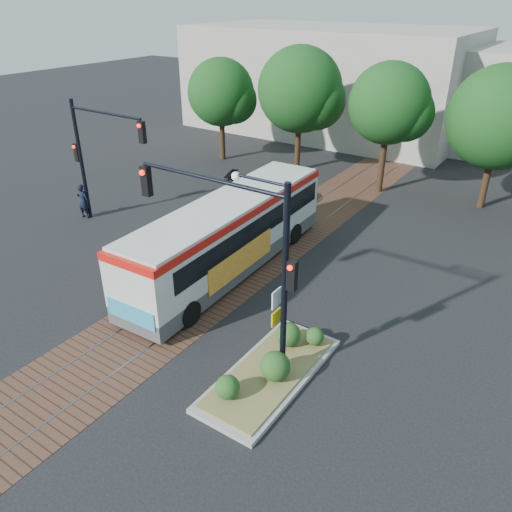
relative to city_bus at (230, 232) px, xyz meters
The scene contains 10 objects.
ground 4.12m from the city_bus, 86.77° to the right, with size 120.00×120.00×0.00m, color black.
trackbed 1.73m from the city_bus, 50.04° to the left, with size 3.60×40.00×0.02m.
tree_row 13.13m from the city_bus, 83.60° to the left, with size 26.40×5.60×7.67m.
warehouses 25.09m from the city_bus, 90.72° to the left, with size 40.00×13.00×8.00m.
city_bus is the anchor object (origin of this frame).
traffic_island 6.98m from the city_bus, 42.71° to the right, with size 2.20×5.20×1.13m.
signal_pole_main 6.59m from the city_bus, 48.19° to the right, with size 5.49×0.46×6.00m.
signal_pole_left 8.44m from the city_bus, behind, with size 4.99×0.34×6.00m.
officer 9.51m from the city_bus, behind, with size 0.66×0.43×1.80m, color black.
parked_car 8.23m from the city_bus, 111.61° to the left, with size 1.93×4.74×1.38m, color black.
Camera 1 is at (11.01, -10.96, 10.38)m, focal length 35.00 mm.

